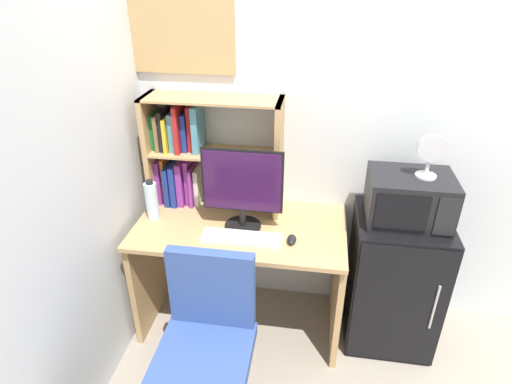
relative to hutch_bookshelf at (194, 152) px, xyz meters
name	(u,v)px	position (x,y,z in m)	size (l,w,h in m)	color
wall_back	(480,132)	(1.65, 0.13, 0.18)	(6.40, 0.04, 2.60)	silver
desk	(241,257)	(0.33, -0.22, -0.59)	(1.25, 0.67, 0.77)	tan
hutch_bookshelf	(194,152)	(0.00, 0.00, 0.00)	(0.82, 0.25, 0.70)	tan
monitor	(242,187)	(0.35, -0.24, -0.09)	(0.46, 0.22, 0.49)	black
keyboard	(242,238)	(0.36, -0.37, -0.35)	(0.46, 0.14, 0.02)	silver
computer_mouse	(292,239)	(0.64, -0.35, -0.34)	(0.05, 0.09, 0.04)	black
water_bottle	(152,201)	(-0.21, -0.23, -0.24)	(0.08, 0.08, 0.26)	silver
mini_fridge	(393,280)	(1.26, -0.18, -0.69)	(0.52, 0.52, 0.87)	black
microwave	(409,198)	(1.26, -0.18, -0.12)	(0.45, 0.35, 0.27)	black
desk_fan	(431,154)	(1.33, -0.18, 0.15)	(0.15, 0.11, 0.24)	silver
desk_chair	(208,356)	(0.28, -0.90, -0.71)	(0.52, 0.52, 0.95)	black
wall_corkboard	(171,31)	(-0.11, 0.10, 0.68)	(0.73, 0.02, 0.46)	tan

